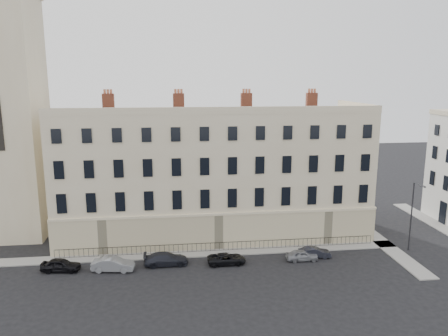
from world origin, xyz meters
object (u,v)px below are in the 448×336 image
Objects in this scene: car_c at (166,259)px; car_e at (302,255)px; car_a at (61,265)px; car_f at (315,252)px; streetlamp at (412,213)px; car_b at (113,264)px; car_d at (227,259)px.

car_c is 14.15m from car_e.
car_a is 1.12× the size of car_f.
car_a is 10.32m from car_c.
streetlamp is at bearing -82.37° from car_a.
car_f is 11.69m from streetlamp.
car_f is (20.89, 0.73, -0.12)m from car_b.
car_b is at bearing -89.46° from car_a.
car_e is (24.46, -0.38, -0.07)m from car_a.
car_c is at bearing 84.29° from car_d.
car_a reaches higher than car_e.
car_e is 13.20m from streetlamp.
car_a is at bearing 90.61° from car_e.
car_c is 0.59× the size of streetlamp.
streetlamp is at bearing -81.32° from car_f.
car_d is 1.18× the size of car_e.
car_b is 5.25m from car_c.
car_c is 1.33× the size of car_f.
car_e is at bearing -93.73° from car_c.
car_c is at bearing 95.55° from car_f.
streetlamp is (26.75, 0.60, 3.62)m from car_c.
streetlamp reaches higher than car_b.
car_a is 0.84× the size of car_c.
car_d is at bearing 98.49° from car_f.
car_a is at bearing -161.24° from streetlamp.
car_b is at bearing 96.65° from car_c.
streetlamp is at bearing -88.15° from car_d.
car_f is 0.44× the size of streetlamp.
car_a is at bearing 96.01° from car_f.
car_c is 15.69m from car_f.
streetlamp reaches higher than car_a.
car_a is 26.01m from car_f.
car_b reaches higher than car_c.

